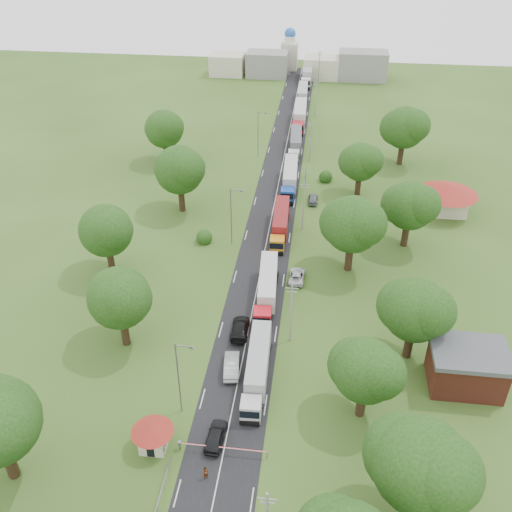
% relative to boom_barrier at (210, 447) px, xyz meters
% --- Properties ---
extents(ground, '(260.00, 260.00, 0.00)m').
position_rel_boom_barrier_xyz_m(ground, '(1.36, 25.00, -0.89)').
color(ground, '#304B19').
rests_on(ground, ground).
extents(road, '(8.00, 200.00, 0.04)m').
position_rel_boom_barrier_xyz_m(road, '(1.36, 45.00, -0.89)').
color(road, black).
rests_on(road, ground).
extents(boom_barrier, '(9.22, 0.35, 1.18)m').
position_rel_boom_barrier_xyz_m(boom_barrier, '(0.00, 0.00, 0.00)').
color(boom_barrier, slate).
rests_on(boom_barrier, ground).
extents(guard_booth, '(4.40, 4.40, 3.45)m').
position_rel_boom_barrier_xyz_m(guard_booth, '(-5.84, -0.00, 1.27)').
color(guard_booth, beige).
rests_on(guard_booth, ground).
extents(info_sign, '(0.12, 3.10, 4.10)m').
position_rel_boom_barrier_xyz_m(info_sign, '(6.56, 60.00, 2.11)').
color(info_sign, slate).
rests_on(info_sign, ground).
extents(pole_1, '(1.60, 0.24, 9.00)m').
position_rel_boom_barrier_xyz_m(pole_1, '(6.86, 18.00, 3.79)').
color(pole_1, gray).
rests_on(pole_1, ground).
extents(pole_2, '(1.60, 0.24, 9.00)m').
position_rel_boom_barrier_xyz_m(pole_2, '(6.86, 46.00, 3.79)').
color(pole_2, gray).
rests_on(pole_2, ground).
extents(pole_3, '(1.60, 0.24, 9.00)m').
position_rel_boom_barrier_xyz_m(pole_3, '(6.86, 74.00, 3.79)').
color(pole_3, gray).
rests_on(pole_3, ground).
extents(pole_4, '(1.60, 0.24, 9.00)m').
position_rel_boom_barrier_xyz_m(pole_4, '(6.86, 102.00, 3.79)').
color(pole_4, gray).
rests_on(pole_4, ground).
extents(pole_5, '(1.60, 0.24, 9.00)m').
position_rel_boom_barrier_xyz_m(pole_5, '(6.86, 130.00, 3.79)').
color(pole_5, gray).
rests_on(pole_5, ground).
extents(lamp_0, '(2.03, 0.22, 10.00)m').
position_rel_boom_barrier_xyz_m(lamp_0, '(-3.99, 5.00, 4.66)').
color(lamp_0, slate).
rests_on(lamp_0, ground).
extents(lamp_1, '(2.03, 0.22, 10.00)m').
position_rel_boom_barrier_xyz_m(lamp_1, '(-3.99, 40.00, 4.66)').
color(lamp_1, slate).
rests_on(lamp_1, ground).
extents(lamp_2, '(2.03, 0.22, 10.00)m').
position_rel_boom_barrier_xyz_m(lamp_2, '(-3.99, 75.00, 4.66)').
color(lamp_2, slate).
rests_on(lamp_2, ground).
extents(tree_1, '(9.60, 9.60, 12.05)m').
position_rel_boom_barrier_xyz_m(tree_1, '(19.34, -4.83, 6.96)').
color(tree_1, '#382616').
rests_on(tree_1, ground).
extents(tree_2, '(8.00, 8.00, 10.10)m').
position_rel_boom_barrier_xyz_m(tree_2, '(15.35, 7.14, 5.70)').
color(tree_2, '#382616').
rests_on(tree_2, ground).
extents(tree_3, '(8.80, 8.80, 11.07)m').
position_rel_boom_barrier_xyz_m(tree_3, '(21.35, 17.16, 6.33)').
color(tree_3, '#382616').
rests_on(tree_3, ground).
extents(tree_4, '(9.60, 9.60, 12.05)m').
position_rel_boom_barrier_xyz_m(tree_4, '(14.34, 35.17, 6.96)').
color(tree_4, '#382616').
rests_on(tree_4, ground).
extents(tree_5, '(8.80, 8.80, 11.07)m').
position_rel_boom_barrier_xyz_m(tree_5, '(23.35, 43.16, 6.33)').
color(tree_5, '#382616').
rests_on(tree_5, ground).
extents(tree_6, '(8.00, 8.00, 10.10)m').
position_rel_boom_barrier_xyz_m(tree_6, '(16.35, 60.14, 5.70)').
color(tree_6, '#382616').
rests_on(tree_6, ground).
extents(tree_7, '(9.60, 9.60, 12.05)m').
position_rel_boom_barrier_xyz_m(tree_7, '(25.34, 75.17, 6.96)').
color(tree_7, '#382616').
rests_on(tree_7, ground).
extents(tree_10, '(8.80, 8.80, 11.07)m').
position_rel_boom_barrier_xyz_m(tree_10, '(-13.65, 15.16, 6.33)').
color(tree_10, '#382616').
rests_on(tree_10, ground).
extents(tree_11, '(8.80, 8.80, 11.07)m').
position_rel_boom_barrier_xyz_m(tree_11, '(-20.65, 30.16, 6.33)').
color(tree_11, '#382616').
rests_on(tree_11, ground).
extents(tree_12, '(9.60, 9.60, 12.05)m').
position_rel_boom_barrier_xyz_m(tree_12, '(-14.66, 50.17, 6.96)').
color(tree_12, '#382616').
rests_on(tree_12, ground).
extents(tree_13, '(8.80, 8.80, 11.07)m').
position_rel_boom_barrier_xyz_m(tree_13, '(-22.65, 70.16, 6.33)').
color(tree_13, '#382616').
rests_on(tree_13, ground).
extents(house_brick, '(8.60, 6.60, 5.20)m').
position_rel_boom_barrier_xyz_m(house_brick, '(27.36, 13.00, 1.76)').
color(house_brick, maroon).
rests_on(house_brick, ground).
extents(house_cream, '(10.08, 10.08, 5.80)m').
position_rel_boom_barrier_xyz_m(house_cream, '(31.36, 55.00, 2.75)').
color(house_cream, beige).
rests_on(house_cream, ground).
extents(distant_town, '(52.00, 8.00, 8.00)m').
position_rel_boom_barrier_xyz_m(distant_town, '(2.04, 135.00, 2.60)').
color(distant_town, gray).
rests_on(distant_town, ground).
extents(church, '(5.00, 5.00, 12.30)m').
position_rel_boom_barrier_xyz_m(church, '(-2.64, 143.00, 4.50)').
color(church, beige).
rests_on(church, ground).
extents(truck_0, '(2.66, 13.49, 3.73)m').
position_rel_boom_barrier_xyz_m(truck_0, '(3.58, 10.72, 1.09)').
color(truck_0, silver).
rests_on(truck_0, ground).
extents(truck_1, '(3.01, 13.78, 3.80)m').
position_rel_boom_barrier_xyz_m(truck_1, '(3.05, 26.25, 1.13)').
color(truck_1, red).
rests_on(truck_1, ground).
extents(truck_2, '(2.68, 13.54, 3.75)m').
position_rel_boom_barrier_xyz_m(truck_2, '(3.31, 44.30, 1.10)').
color(truck_2, orange).
rests_on(truck_2, ground).
extents(truck_3, '(2.90, 14.49, 4.01)m').
position_rel_boom_barrier_xyz_m(truck_3, '(3.62, 61.33, 1.23)').
color(truck_3, '#1A41A1').
rests_on(truck_3, ground).
extents(truck_4, '(2.87, 13.62, 3.76)m').
position_rel_boom_barrier_xyz_m(truck_4, '(3.56, 78.88, 1.11)').
color(truck_4, silver).
rests_on(truck_4, ground).
extents(truck_5, '(2.92, 15.75, 4.36)m').
position_rel_boom_barrier_xyz_m(truck_5, '(3.49, 95.17, 1.42)').
color(truck_5, '#AE1A28').
rests_on(truck_5, ground).
extents(truck_6, '(2.60, 13.82, 3.83)m').
position_rel_boom_barrier_xyz_m(truck_6, '(3.19, 111.83, 1.14)').
color(truck_6, '#235F23').
rests_on(truck_6, ground).
extents(truck_7, '(3.13, 15.58, 4.31)m').
position_rel_boom_barrier_xyz_m(truck_7, '(3.48, 130.23, 1.40)').
color(truck_7, silver).
rests_on(truck_7, ground).
extents(car_lane_front, '(2.08, 4.64, 1.55)m').
position_rel_boom_barrier_xyz_m(car_lane_front, '(0.36, 1.50, -0.12)').
color(car_lane_front, black).
rests_on(car_lane_front, ground).
extents(car_lane_mid, '(2.38, 5.20, 1.65)m').
position_rel_boom_barrier_xyz_m(car_lane_mid, '(0.36, 11.82, -0.06)').
color(car_lane_mid, '#AFB3B8').
rests_on(car_lane_mid, ground).
extents(car_lane_rear, '(2.38, 5.52, 1.58)m').
position_rel_boom_barrier_xyz_m(car_lane_rear, '(0.36, 18.67, -0.10)').
color(car_lane_rear, black).
rests_on(car_lane_rear, ground).
extents(car_verge_near, '(2.34, 4.90, 1.35)m').
position_rel_boom_barrier_xyz_m(car_verge_near, '(6.86, 31.40, -0.22)').
color(car_verge_near, silver).
rests_on(car_verge_near, ground).
extents(car_verge_far, '(1.73, 4.21, 1.43)m').
position_rel_boom_barrier_xyz_m(car_verge_far, '(8.28, 55.92, -0.18)').
color(car_verge_far, slate).
rests_on(car_verge_far, ground).
extents(pedestrian_near, '(0.67, 0.66, 1.55)m').
position_rel_boom_barrier_xyz_m(pedestrian_near, '(0.20, -3.02, -0.12)').
color(pedestrian_near, gray).
rests_on(pedestrian_near, ground).
extents(pedestrian_booth, '(1.14, 1.13, 1.86)m').
position_rel_boom_barrier_xyz_m(pedestrian_booth, '(-4.75, -1.00, 0.04)').
color(pedestrian_booth, gray).
rests_on(pedestrian_booth, ground).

